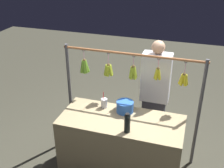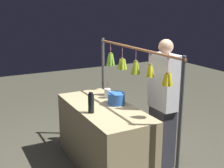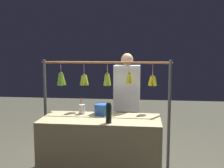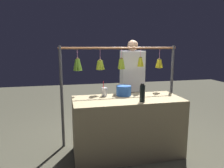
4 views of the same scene
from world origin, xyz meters
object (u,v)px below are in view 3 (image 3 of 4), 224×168
vendor_person (127,108)px  water_bottle (109,113)px  drink_cup (82,109)px  blue_bucket (103,109)px

vendor_person → water_bottle: bearing=80.1°
drink_cup → vendor_person: (-0.60, -0.50, -0.08)m
drink_cup → vendor_person: size_ratio=0.13×
water_bottle → drink_cup: water_bottle is taller
water_bottle → vendor_person: vendor_person is taller
vendor_person → drink_cup: bearing=39.9°
drink_cup → vendor_person: 0.78m
blue_bucket → drink_cup: (0.29, -0.02, -0.01)m
water_bottle → blue_bucket: (0.14, -0.42, -0.05)m
drink_cup → vendor_person: vendor_person is taller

